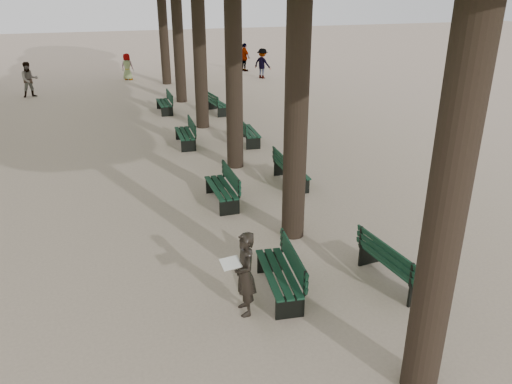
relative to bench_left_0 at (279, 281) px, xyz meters
name	(u,v)px	position (x,y,z in m)	size (l,w,h in m)	color
ground	(276,323)	(-0.37, -0.84, -0.27)	(120.00, 120.00, 0.00)	tan
bench_left_0	(279,281)	(0.00, 0.00, 0.00)	(0.76, 1.85, 0.92)	black
bench_left_1	(222,194)	(0.00, 4.43, 0.00)	(0.58, 1.80, 0.92)	black
bench_left_2	(185,138)	(0.00, 9.87, 0.00)	(0.64, 1.82, 0.92)	black
bench_left_3	(164,106)	(0.00, 15.14, 0.00)	(0.57, 1.80, 0.92)	black
bench_right_0	(394,270)	(2.27, -0.33, 0.00)	(0.75, 1.85, 0.92)	black
bench_right_1	(291,175)	(2.27, 5.15, 0.00)	(0.61, 1.81, 0.92)	black
bench_right_2	(248,136)	(2.27, 9.45, 0.00)	(0.68, 1.83, 0.92)	black
bench_right_3	(217,107)	(2.27, 14.28, 0.00)	(0.76, 1.85, 0.92)	black
man_with_map	(245,274)	(-0.77, -0.36, 0.52)	(0.60, 0.63, 1.58)	black
pedestrian_a	(29,80)	(-6.08, 20.60, 0.62)	(0.86, 0.36, 1.78)	#262628
pedestrian_c	(244,57)	(6.76, 25.10, 0.64)	(1.07, 0.36, 1.82)	#262628
pedestrian_d	(127,67)	(-0.92, 24.18, 0.51)	(0.77, 0.31, 1.57)	#262628
pedestrian_b	(262,63)	(7.05, 22.20, 0.63)	(1.16, 0.36, 1.80)	#262628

